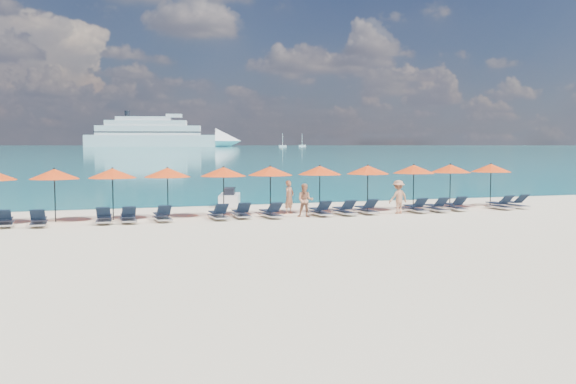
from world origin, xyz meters
name	(u,v)px	position (x,y,z in m)	size (l,w,h in m)	color
ground	(312,228)	(0.00, 0.00, 0.00)	(1400.00, 1400.00, 0.00)	beige
sea	(89,147)	(0.00, 660.00, 0.01)	(1600.00, 1300.00, 0.01)	#1FA9B2
cruise_ship	(165,136)	(68.40, 597.25, 10.64)	(148.15, 57.86, 40.88)	white
sailboat_near	(283,146)	(153.38, 492.38, 1.20)	(6.36, 2.12, 11.66)	white
sailboat_far	(302,145)	(188.95, 544.66, 1.26)	(6.69, 2.23, 12.26)	white
jetski	(230,199)	(-1.08, 9.69, 0.38)	(1.69, 2.79, 0.93)	white
beachgoer_a	(289,197)	(0.76, 5.16, 0.78)	(0.57, 0.37, 1.56)	tan
beachgoer_b	(305,200)	(1.02, 3.66, 0.75)	(0.73, 0.42, 1.50)	tan
beachgoer_c	(398,197)	(5.63, 3.61, 0.79)	(1.02, 0.47, 1.58)	tan
umbrella_1	(54,174)	(-9.56, 5.23, 2.02)	(2.10, 2.10, 2.28)	black
umbrella_2	(112,173)	(-7.21, 5.22, 2.02)	(2.10, 2.10, 2.28)	black
umbrella_3	(167,172)	(-4.86, 5.26, 2.02)	(2.10, 2.10, 2.28)	black
umbrella_4	(223,172)	(-2.36, 5.19, 2.02)	(2.10, 2.10, 2.28)	black
umbrella_5	(270,171)	(-0.11, 5.34, 2.02)	(2.10, 2.10, 2.28)	black
umbrella_6	(320,170)	(2.32, 5.26, 2.02)	(2.10, 2.10, 2.28)	black
umbrella_7	(368,170)	(4.75, 5.11, 2.02)	(2.10, 2.10, 2.28)	black
umbrella_8	(414,169)	(7.26, 5.13, 2.02)	(2.10, 2.10, 2.28)	black
umbrella_9	(450,168)	(9.47, 5.32, 2.02)	(2.10, 2.10, 2.28)	black
umbrella_10	(491,168)	(11.86, 5.27, 2.02)	(2.10, 2.10, 2.28)	black
lounger_1	(5,221)	(-11.41, 4.11, 0.24)	(0.68, 1.72, 0.66)	silver
lounger_2	(39,221)	(-10.13, 3.83, 0.24)	(0.63, 1.70, 0.66)	silver
lounger_3	(104,218)	(-7.63, 3.99, 0.24)	(0.77, 1.75, 0.66)	silver
lounger_4	(128,217)	(-6.67, 3.95, 0.24)	(0.64, 1.71, 0.66)	silver
lounger_5	(162,216)	(-5.26, 4.02, 0.24)	(0.68, 1.72, 0.66)	silver
lounger_6	(218,214)	(-2.87, 3.92, 0.24)	(0.66, 1.71, 0.66)	silver
lounger_7	(241,213)	(-1.82, 4.10, 0.24)	(0.66, 1.71, 0.66)	silver
lounger_8	(271,213)	(-0.54, 3.82, 0.24)	(0.73, 1.74, 0.66)	silver
lounger_9	(320,211)	(1.82, 3.88, 0.24)	(0.63, 1.70, 0.66)	silver
lounger_10	(344,210)	(3.00, 3.86, 0.24)	(0.63, 1.70, 0.66)	silver
lounger_11	(366,209)	(4.16, 4.00, 0.24)	(0.65, 1.71, 0.66)	silver
lounger_12	(415,208)	(6.66, 3.84, 0.24)	(0.70, 1.73, 0.66)	silver
lounger_13	(436,207)	(7.74, 3.79, 0.24)	(0.63, 1.70, 0.66)	silver
lounger_14	(454,206)	(8.93, 4.03, 0.24)	(0.74, 1.74, 0.66)	silver
lounger_15	(500,205)	(11.43, 3.86, 0.24)	(0.63, 1.70, 0.66)	silver
lounger_16	(514,203)	(12.51, 4.16, 0.24)	(0.74, 1.74, 0.66)	silver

